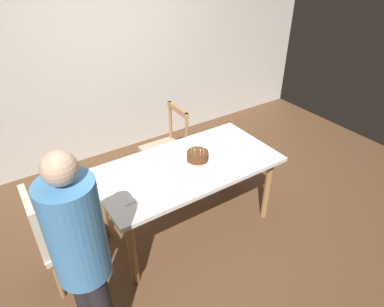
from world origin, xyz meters
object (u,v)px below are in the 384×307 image
(dining_table, at_px, (188,172))
(chair_spindle_back, at_px, (166,150))
(plate_near_celebrant, at_px, (152,193))
(plate_far_side, at_px, (169,157))
(chair_upholstered, at_px, (54,234))
(birthday_cake, at_px, (198,157))
(person_celebrant, at_px, (82,255))

(dining_table, distance_m, chair_spindle_back, 0.80)
(dining_table, height_order, chair_spindle_back, chair_spindle_back)
(plate_near_celebrant, distance_m, plate_far_side, 0.55)
(chair_upholstered, bearing_deg, birthday_cake, -1.71)
(dining_table, relative_size, birthday_cake, 6.09)
(plate_far_side, distance_m, person_celebrant, 1.42)
(person_celebrant, bearing_deg, dining_table, 30.15)
(birthday_cake, relative_size, plate_near_celebrant, 1.27)
(chair_spindle_back, xyz_separation_m, chair_upholstered, (-1.43, -0.72, 0.07))
(chair_upholstered, bearing_deg, dining_table, -1.66)
(plate_near_celebrant, relative_size, person_celebrant, 0.13)
(plate_near_celebrant, height_order, chair_upholstered, chair_upholstered)
(dining_table, height_order, birthday_cake, birthday_cake)
(plate_near_celebrant, bearing_deg, chair_upholstered, 163.38)
(birthday_cake, distance_m, chair_upholstered, 1.38)
(dining_table, xyz_separation_m, plate_near_celebrant, (-0.47, -0.19, 0.10))
(birthday_cake, distance_m, person_celebrant, 1.47)
(dining_table, relative_size, chair_spindle_back, 1.79)
(chair_spindle_back, bearing_deg, plate_near_celebrant, -124.82)
(birthday_cake, xyz_separation_m, plate_far_side, (-0.20, 0.20, -0.04))
(plate_far_side, distance_m, chair_upholstered, 1.19)
(plate_near_celebrant, relative_size, chair_upholstered, 0.23)
(birthday_cake, height_order, plate_near_celebrant, birthday_cake)
(dining_table, distance_m, birthday_cake, 0.18)
(chair_spindle_back, bearing_deg, chair_upholstered, -153.41)
(plate_near_celebrant, xyz_separation_m, chair_spindle_back, (0.66, 0.95, -0.30))
(birthday_cake, height_order, plate_far_side, birthday_cake)
(chair_spindle_back, distance_m, chair_upholstered, 1.60)
(plate_far_side, xyz_separation_m, person_celebrant, (-1.10, -0.88, 0.19))
(birthday_cake, relative_size, chair_spindle_back, 0.29)
(plate_far_side, bearing_deg, birthday_cake, -45.22)
(dining_table, xyz_separation_m, chair_upholstered, (-1.24, 0.04, -0.13))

